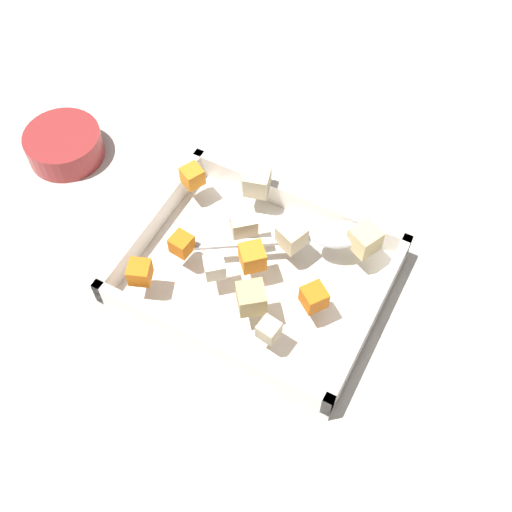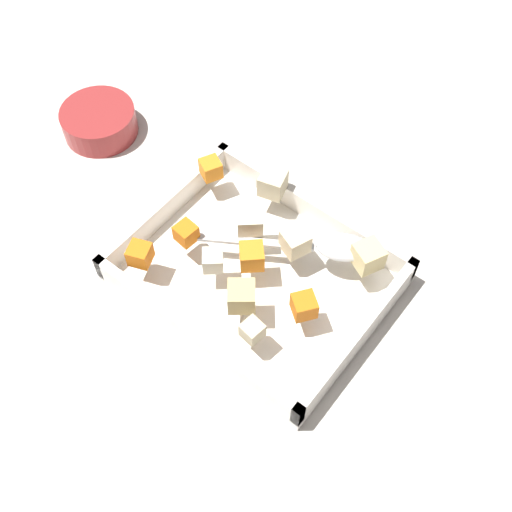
{
  "view_description": "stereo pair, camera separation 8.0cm",
  "coord_description": "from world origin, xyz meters",
  "views": [
    {
      "loc": [
        -0.22,
        0.38,
        0.73
      ],
      "look_at": [
        -0.02,
        -0.01,
        0.06
      ],
      "focal_mm": 45.26,
      "sensor_mm": 36.0,
      "label": 1
    },
    {
      "loc": [
        -0.29,
        0.34,
        0.73
      ],
      "look_at": [
        -0.02,
        -0.01,
        0.06
      ],
      "focal_mm": 45.26,
      "sensor_mm": 36.0,
      "label": 2
    }
  ],
  "objects": [
    {
      "name": "ground_plane",
      "position": [
        0.0,
        0.0,
        0.0
      ],
      "size": [
        4.0,
        4.0,
        0.0
      ],
      "primitive_type": "plane",
      "color": "beige"
    },
    {
      "name": "baking_dish",
      "position": [
        -0.02,
        -0.01,
        0.02
      ],
      "size": [
        0.32,
        0.26,
        0.05
      ],
      "color": "white",
      "rests_on": "ground_plane"
    },
    {
      "name": "carrot_chunk_back_center",
      "position": [
        0.12,
        -0.08,
        0.07
      ],
      "size": [
        0.03,
        0.03,
        0.03
      ],
      "primitive_type": "cube",
      "rotation": [
        0.0,
        0.0,
        1.11
      ],
      "color": "orange",
      "rests_on": "baking_dish"
    },
    {
      "name": "carrot_chunk_far_left",
      "position": [
        0.09,
        0.08,
        0.07
      ],
      "size": [
        0.03,
        0.03,
        0.03
      ],
      "primitive_type": "cube",
      "rotation": [
        0.0,
        0.0,
        1.94
      ],
      "color": "orange",
      "rests_on": "baking_dish"
    },
    {
      "name": "carrot_chunk_corner_nw",
      "position": [
        -0.02,
        0.0,
        0.07
      ],
      "size": [
        0.04,
        0.04,
        0.03
      ],
      "primitive_type": "cube",
      "rotation": [
        0.0,
        0.0,
        2.32
      ],
      "color": "orange",
      "rests_on": "baking_dish"
    },
    {
      "name": "carrot_chunk_corner_ne",
      "position": [
        0.07,
        0.02,
        0.06
      ],
      "size": [
        0.03,
        0.03,
        0.02
      ],
      "primitive_type": "cube",
      "rotation": [
        0.0,
        0.0,
        4.61
      ],
      "color": "orange",
      "rests_on": "baking_dish"
    },
    {
      "name": "carrot_chunk_near_spoon",
      "position": [
        -0.11,
        0.02,
        0.07
      ],
      "size": [
        0.04,
        0.04,
        0.03
      ],
      "primitive_type": "cube",
      "rotation": [
        0.0,
        0.0,
        5.66
      ],
      "color": "orange",
      "rests_on": "baking_dish"
    },
    {
      "name": "potato_chunk_under_handle",
      "position": [
        -0.04,
        0.05,
        0.07
      ],
      "size": [
        0.05,
        0.05,
        0.03
      ],
      "primitive_type": "cube",
      "rotation": [
        0.0,
        0.0,
        5.39
      ],
      "color": "tan",
      "rests_on": "baking_dish"
    },
    {
      "name": "potato_chunk_near_left",
      "position": [
        0.03,
        -0.11,
        0.07
      ],
      "size": [
        0.04,
        0.04,
        0.03
      ],
      "primitive_type": "cube",
      "rotation": [
        0.0,
        0.0,
        3.42
      ],
      "color": "beige",
      "rests_on": "baking_dish"
    },
    {
      "name": "potato_chunk_front_center",
      "position": [
        -0.13,
        -0.09,
        0.07
      ],
      "size": [
        0.04,
        0.04,
        0.03
      ],
      "primitive_type": "cube",
      "rotation": [
        0.0,
        0.0,
        4.27
      ],
      "color": "#E0CC89",
      "rests_on": "baking_dish"
    },
    {
      "name": "potato_chunk_heap_side",
      "position": [
        0.02,
        -0.04,
        0.07
      ],
      "size": [
        0.05,
        0.05,
        0.03
      ],
      "primitive_type": "cube",
      "rotation": [
        0.0,
        0.0,
        2.29
      ],
      "color": "beige",
      "rests_on": "baking_dish"
    },
    {
      "name": "potato_chunk_mid_right",
      "position": [
        -0.05,
        -0.05,
        0.07
      ],
      "size": [
        0.04,
        0.04,
        0.03
      ],
      "primitive_type": "cube",
      "rotation": [
        0.0,
        0.0,
        2.77
      ],
      "color": "beige",
      "rests_on": "baking_dish"
    },
    {
      "name": "potato_chunk_mid_left",
      "position": [
        -0.08,
        0.08,
        0.06
      ],
      "size": [
        0.03,
        0.03,
        0.02
      ],
      "primitive_type": "cube",
      "rotation": [
        0.0,
        0.0,
        3.01
      ],
      "color": "beige",
      "rests_on": "baking_dish"
    },
    {
      "name": "parsnip_chunk_corner_sw",
      "position": [
        0.02,
        0.03,
        0.06
      ],
      "size": [
        0.04,
        0.04,
        0.03
      ],
      "primitive_type": "cube",
      "rotation": [
        0.0,
        0.0,
        5.42
      ],
      "color": "silver",
      "rests_on": "baking_dish"
    },
    {
      "name": "serving_spoon",
      "position": [
        -0.09,
        -0.08,
        0.06
      ],
      "size": [
        0.2,
        0.14,
        0.02
      ],
      "rotation": [
        0.0,
        0.0,
        0.56
      ],
      "color": "silver",
      "rests_on": "baking_dish"
    },
    {
      "name": "small_prep_bowl",
      "position": [
        0.34,
        -0.07,
        0.02
      ],
      "size": [
        0.11,
        0.11,
        0.04
      ],
      "primitive_type": "cylinder",
      "color": "maroon",
      "rests_on": "ground_plane"
    }
  ]
}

